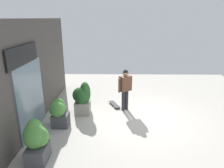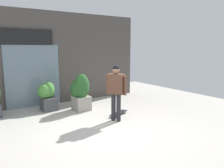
# 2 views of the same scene
# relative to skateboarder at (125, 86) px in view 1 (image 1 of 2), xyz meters

# --- Properties ---
(ground_plane) EXTENTS (12.00, 12.00, 0.00)m
(ground_plane) POSITION_rel_skateboarder_xyz_m (-0.68, -0.40, -0.99)
(ground_plane) COLOR #B2ADA3
(building_facade) EXTENTS (7.04, 0.31, 3.45)m
(building_facade) POSITION_rel_skateboarder_xyz_m (-0.73, 3.12, 0.71)
(building_facade) COLOR #4C4742
(building_facade) RESTS_ON ground_plane
(skateboarder) EXTENTS (0.47, 0.54, 1.63)m
(skateboarder) POSITION_rel_skateboarder_xyz_m (0.00, 0.00, 0.00)
(skateboarder) COLOR #28282D
(skateboarder) RESTS_ON ground_plane
(skateboard) EXTENTS (0.81, 0.50, 0.08)m
(skateboard) POSITION_rel_skateboarder_xyz_m (0.38, 0.42, -0.93)
(skateboard) COLOR black
(skateboard) RESTS_ON ground_plane
(planter_box_left) EXTENTS (0.67, 0.61, 1.14)m
(planter_box_left) POSITION_rel_skateboarder_xyz_m (-3.04, 2.34, -0.38)
(planter_box_left) COLOR #47474C
(planter_box_left) RESTS_ON ground_plane
(planter_box_right) EXTENTS (0.59, 0.58, 0.98)m
(planter_box_right) POSITION_rel_skateboarder_xyz_m (-1.32, 2.24, -0.47)
(planter_box_right) COLOR #47474C
(planter_box_right) RESTS_ON ground_plane
(planter_box_mid) EXTENTS (0.64, 0.68, 1.26)m
(planter_box_mid) POSITION_rel_skateboarder_xyz_m (-0.38, 1.59, -0.34)
(planter_box_mid) COLOR gray
(planter_box_mid) RESTS_ON ground_plane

